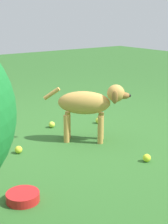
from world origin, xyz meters
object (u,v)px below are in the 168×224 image
at_px(tennis_ball_1, 98,120).
at_px(tennis_ball_4, 147,158).
at_px(dog, 89,104).
at_px(tennis_ball_0, 19,150).
at_px(water_bowl, 23,197).
at_px(tennis_ball_3, 52,125).

distance_m(tennis_ball_1, tennis_ball_4, 1.09).
xyz_separation_m(dog, tennis_ball_4, (-0.09, 0.68, -0.33)).
distance_m(tennis_ball_0, tennis_ball_4, 1.11).
height_order(dog, water_bowl, dog).
relative_size(tennis_ball_1, tennis_ball_4, 1.00).
xyz_separation_m(tennis_ball_4, water_bowl, (1.11, -0.04, -0.00)).
xyz_separation_m(tennis_ball_0, water_bowl, (0.34, 0.75, -0.00)).
bearing_deg(tennis_ball_0, tennis_ball_1, -167.14).
distance_m(tennis_ball_1, tennis_ball_3, 0.53).
bearing_deg(tennis_ball_4, tennis_ball_1, -107.34).
bearing_deg(tennis_ball_1, tennis_ball_4, 72.66).
relative_size(tennis_ball_0, tennis_ball_1, 1.00).
xyz_separation_m(dog, tennis_ball_0, (0.69, -0.12, -0.33)).
distance_m(tennis_ball_1, water_bowl, 1.75).
xyz_separation_m(tennis_ball_0, tennis_ball_1, (-1.10, -0.25, 0.00)).
distance_m(tennis_ball_0, tennis_ball_1, 1.13).
bearing_deg(water_bowl, tennis_ball_4, 177.76).
relative_size(dog, tennis_ball_1, 9.66).
distance_m(dog, tennis_ball_1, 0.64).
bearing_deg(tennis_ball_3, dog, 98.59).
distance_m(tennis_ball_4, water_bowl, 1.11).
bearing_deg(tennis_ball_3, water_bowl, 51.51).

